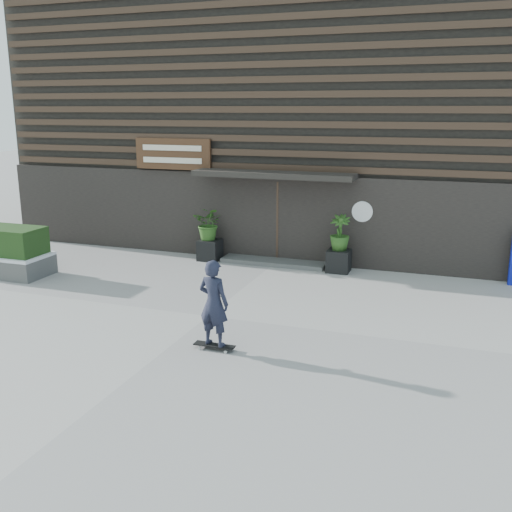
% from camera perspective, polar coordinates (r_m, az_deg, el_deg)
% --- Properties ---
extents(ground, '(80.00, 80.00, 0.00)m').
position_cam_1_polar(ground, '(12.63, -4.67, -5.83)').
color(ground, '#A19E98').
rests_on(ground, ground).
extents(entrance_step, '(3.00, 0.80, 0.12)m').
position_cam_1_polar(entrance_step, '(16.72, 1.76, -0.56)').
color(entrance_step, '#484845').
rests_on(entrance_step, ground).
extents(planter_pot_left, '(0.60, 0.60, 0.60)m').
position_cam_1_polar(planter_pot_left, '(17.14, -4.50, 0.60)').
color(planter_pot_left, black).
rests_on(planter_pot_left, ground).
extents(bamboo_left, '(0.86, 0.75, 0.96)m').
position_cam_1_polar(bamboo_left, '(16.97, -4.55, 3.16)').
color(bamboo_left, '#2D591E').
rests_on(bamboo_left, planter_pot_left).
extents(planter_pot_right, '(0.60, 0.60, 0.60)m').
position_cam_1_polar(planter_pot_right, '(16.01, 8.03, -0.47)').
color(planter_pot_right, black).
rests_on(planter_pot_right, ground).
extents(bamboo_right, '(0.54, 0.54, 0.96)m').
position_cam_1_polar(bamboo_right, '(15.83, 8.13, 2.26)').
color(bamboo_right, '#2D591E').
rests_on(bamboo_right, planter_pot_right).
extents(building, '(18.00, 11.00, 8.00)m').
position_cam_1_polar(building, '(21.34, 6.36, 13.23)').
color(building, black).
rests_on(building, ground).
extents(skateboarder, '(0.78, 0.47, 1.70)m').
position_cam_1_polar(skateboarder, '(10.63, -4.13, -4.62)').
color(skateboarder, black).
rests_on(skateboarder, ground).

